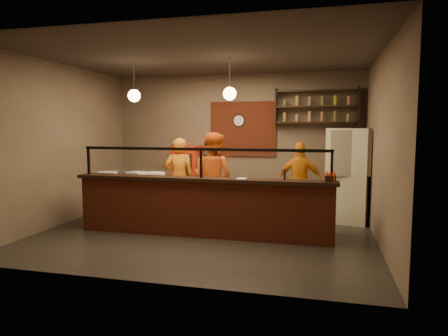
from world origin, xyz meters
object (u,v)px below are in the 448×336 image
(fridge, at_px, (349,175))
(red_cooler, at_px, (188,177))
(pepper_mill, at_px, (285,174))
(cook_mid, at_px, (213,177))
(condiment_caddy, at_px, (330,179))
(pizza_dough, at_px, (191,182))
(cook_right, at_px, (300,181))
(wall_clock, at_px, (239,121))
(cook_left, at_px, (179,178))

(fridge, xyz_separation_m, red_cooler, (-3.70, 0.63, -0.21))
(red_cooler, xyz_separation_m, pepper_mill, (2.56, -2.39, 0.40))
(fridge, bearing_deg, cook_mid, -151.91)
(red_cooler, distance_m, condiment_caddy, 4.12)
(cook_mid, xyz_separation_m, red_cooler, (-1.00, 1.32, -0.17))
(pizza_dough, bearing_deg, cook_right, 33.75)
(wall_clock, xyz_separation_m, pizza_dough, (-0.44, -2.31, -1.19))
(cook_left, distance_m, pepper_mill, 2.70)
(cook_left, distance_m, condiment_caddy, 3.39)
(pizza_dough, xyz_separation_m, condiment_caddy, (2.54, -0.44, 0.20))
(pizza_dough, bearing_deg, pepper_mill, -12.04)
(cook_left, bearing_deg, red_cooler, -101.08)
(pepper_mill, bearing_deg, fridge, 56.91)
(fridge, relative_size, pepper_mill, 10.50)
(pizza_dough, relative_size, condiment_caddy, 2.83)
(cook_left, bearing_deg, cook_mid, 144.77)
(cook_right, height_order, pizza_dough, cook_right)
(wall_clock, bearing_deg, cook_right, -33.32)
(cook_left, height_order, condiment_caddy, cook_left)
(pepper_mill, bearing_deg, wall_clock, 116.71)
(condiment_caddy, bearing_deg, pepper_mill, 175.47)
(cook_right, xyz_separation_m, red_cooler, (-2.72, 0.69, -0.07))
(condiment_caddy, bearing_deg, cook_mid, 153.99)
(pepper_mill, bearing_deg, cook_left, 151.75)
(fridge, relative_size, condiment_caddy, 10.95)
(wall_clock, distance_m, cook_left, 2.14)
(cook_right, distance_m, pepper_mill, 1.74)
(cook_right, bearing_deg, cook_left, 6.70)
(fridge, height_order, red_cooler, fridge)
(cook_right, bearing_deg, pepper_mill, 81.55)
(pepper_mill, bearing_deg, red_cooler, 136.97)
(red_cooler, relative_size, condiment_caddy, 8.53)
(fridge, xyz_separation_m, pizza_dough, (-2.94, -1.37, -0.05))
(cook_left, bearing_deg, cook_right, 168.64)
(cook_mid, bearing_deg, cook_right, -141.63)
(cook_right, distance_m, pizza_dough, 2.36)
(cook_right, relative_size, fridge, 0.85)
(condiment_caddy, height_order, pepper_mill, pepper_mill)
(cook_mid, relative_size, pizza_dough, 3.71)
(fridge, bearing_deg, pepper_mill, -109.28)
(red_cooler, height_order, pepper_mill, red_cooler)
(cook_mid, relative_size, red_cooler, 1.23)
(cook_right, distance_m, fridge, 0.99)
(red_cooler, relative_size, pepper_mill, 8.17)
(pizza_dough, xyz_separation_m, pepper_mill, (1.80, -0.38, 0.25))
(fridge, distance_m, pepper_mill, 2.10)
(fridge, bearing_deg, red_cooler, -175.91)
(cook_left, distance_m, red_cooler, 1.14)
(pizza_dough, relative_size, pepper_mill, 2.71)
(cook_right, relative_size, pepper_mill, 8.92)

